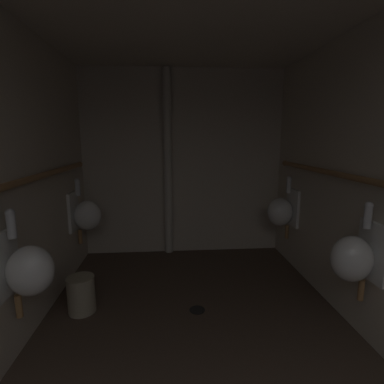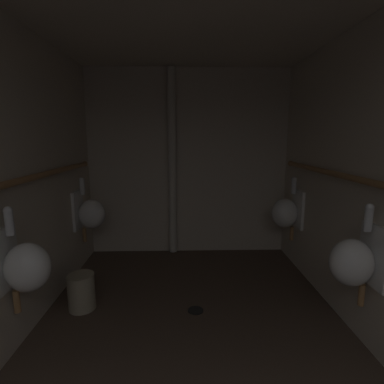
{
  "view_description": "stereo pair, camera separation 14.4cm",
  "coord_description": "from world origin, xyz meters",
  "px_view_note": "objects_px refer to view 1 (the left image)",
  "views": [
    {
      "loc": [
        -0.2,
        0.05,
        1.53
      ],
      "look_at": [
        0.02,
        2.77,
        1.03
      ],
      "focal_mm": 27.78,
      "sensor_mm": 36.0,
      "label": 1
    },
    {
      "loc": [
        -0.06,
        0.05,
        1.53
      ],
      "look_at": [
        0.02,
        2.77,
        1.03
      ],
      "focal_mm": 27.78,
      "sensor_mm": 36.0,
      "label": 2
    }
  ],
  "objects_px": {
    "urinal_left_mid": "(27,269)",
    "floor_drain": "(197,310)",
    "urinal_right_mid": "(355,257)",
    "urinal_right_far": "(282,211)",
    "standpipe_back_wall": "(168,164)",
    "urinal_left_far": "(86,214)",
    "waste_bin": "(81,294)"
  },
  "relations": [
    {
      "from": "urinal_right_mid",
      "to": "waste_bin",
      "type": "bearing_deg",
      "value": 165.27
    },
    {
      "from": "floor_drain",
      "to": "urinal_left_mid",
      "type": "bearing_deg",
      "value": -156.73
    },
    {
      "from": "urinal_right_mid",
      "to": "floor_drain",
      "type": "distance_m",
      "value": 1.38
    },
    {
      "from": "urinal_left_far",
      "to": "waste_bin",
      "type": "height_order",
      "value": "urinal_left_far"
    },
    {
      "from": "urinal_right_far",
      "to": "waste_bin",
      "type": "distance_m",
      "value": 2.34
    },
    {
      "from": "urinal_right_far",
      "to": "standpipe_back_wall",
      "type": "xyz_separation_m",
      "value": [
        -1.35,
        0.46,
        0.52
      ]
    },
    {
      "from": "standpipe_back_wall",
      "to": "waste_bin",
      "type": "relative_size",
      "value": 7.19
    },
    {
      "from": "waste_bin",
      "to": "urinal_right_far",
      "type": "bearing_deg",
      "value": 21.57
    },
    {
      "from": "urinal_right_far",
      "to": "floor_drain",
      "type": "bearing_deg",
      "value": -140.48
    },
    {
      "from": "floor_drain",
      "to": "urinal_left_far",
      "type": "bearing_deg",
      "value": 142.0
    },
    {
      "from": "urinal_left_far",
      "to": "floor_drain",
      "type": "relative_size",
      "value": 5.39
    },
    {
      "from": "urinal_right_mid",
      "to": "urinal_right_far",
      "type": "height_order",
      "value": "same"
    },
    {
      "from": "urinal_right_mid",
      "to": "urinal_right_far",
      "type": "relative_size",
      "value": 1.0
    },
    {
      "from": "urinal_left_mid",
      "to": "floor_drain",
      "type": "relative_size",
      "value": 5.39
    },
    {
      "from": "urinal_left_mid",
      "to": "urinal_right_far",
      "type": "bearing_deg",
      "value": 31.82
    },
    {
      "from": "urinal_left_mid",
      "to": "standpipe_back_wall",
      "type": "bearing_deg",
      "value": 63.44
    },
    {
      "from": "urinal_right_far",
      "to": "standpipe_back_wall",
      "type": "distance_m",
      "value": 1.52
    },
    {
      "from": "waste_bin",
      "to": "urinal_right_mid",
      "type": "bearing_deg",
      "value": -14.73
    },
    {
      "from": "urinal_left_far",
      "to": "standpipe_back_wall",
      "type": "height_order",
      "value": "standpipe_back_wall"
    },
    {
      "from": "urinal_right_mid",
      "to": "floor_drain",
      "type": "relative_size",
      "value": 5.39
    },
    {
      "from": "urinal_left_mid",
      "to": "urinal_right_far",
      "type": "distance_m",
      "value": 2.69
    },
    {
      "from": "urinal_left_far",
      "to": "urinal_right_mid",
      "type": "relative_size",
      "value": 1.0
    },
    {
      "from": "urinal_right_mid",
      "to": "floor_drain",
      "type": "height_order",
      "value": "urinal_right_mid"
    },
    {
      "from": "urinal_left_mid",
      "to": "urinal_right_mid",
      "type": "relative_size",
      "value": 1.0
    },
    {
      "from": "urinal_right_far",
      "to": "standpipe_back_wall",
      "type": "bearing_deg",
      "value": 161.2
    },
    {
      "from": "standpipe_back_wall",
      "to": "floor_drain",
      "type": "xyz_separation_m",
      "value": [
        0.25,
        -1.37,
        -1.19
      ]
    },
    {
      "from": "urinal_left_far",
      "to": "standpipe_back_wall",
      "type": "relative_size",
      "value": 0.32
    },
    {
      "from": "urinal_left_mid",
      "to": "urinal_right_mid",
      "type": "distance_m",
      "value": 2.28
    },
    {
      "from": "urinal_right_mid",
      "to": "standpipe_back_wall",
      "type": "bearing_deg",
      "value": 125.92
    },
    {
      "from": "urinal_left_mid",
      "to": "urinal_left_far",
      "type": "relative_size",
      "value": 1.0
    },
    {
      "from": "standpipe_back_wall",
      "to": "waste_bin",
      "type": "height_order",
      "value": "standpipe_back_wall"
    },
    {
      "from": "urinal_right_mid",
      "to": "standpipe_back_wall",
      "type": "relative_size",
      "value": 0.32
    }
  ]
}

